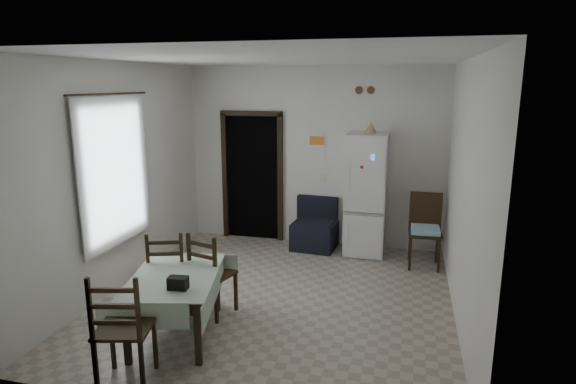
# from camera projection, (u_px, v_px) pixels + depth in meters

# --- Properties ---
(ground) EXTENTS (4.50, 4.50, 0.00)m
(ground) POSITION_uv_depth(u_px,v_px,m) (278.00, 298.00, 6.02)
(ground) COLOR #A89C89
(ground) RESTS_ON ground
(ceiling) EXTENTS (4.20, 4.50, 0.02)m
(ceiling) POSITION_uv_depth(u_px,v_px,m) (277.00, 58.00, 5.38)
(ceiling) COLOR white
(ceiling) RESTS_ON ground
(wall_back) EXTENTS (4.20, 0.02, 2.90)m
(wall_back) POSITION_uv_depth(u_px,v_px,m) (314.00, 157.00, 7.83)
(wall_back) COLOR silver
(wall_back) RESTS_ON ground
(wall_front) EXTENTS (4.20, 0.02, 2.90)m
(wall_front) POSITION_uv_depth(u_px,v_px,m) (199.00, 245.00, 3.57)
(wall_front) COLOR silver
(wall_front) RESTS_ON ground
(wall_left) EXTENTS (0.02, 4.50, 2.90)m
(wall_left) POSITION_uv_depth(u_px,v_px,m) (121.00, 177.00, 6.20)
(wall_left) COLOR silver
(wall_left) RESTS_ON ground
(wall_right) EXTENTS (0.02, 4.50, 2.90)m
(wall_right) POSITION_uv_depth(u_px,v_px,m) (465.00, 194.00, 5.21)
(wall_right) COLOR silver
(wall_right) RESTS_ON ground
(doorway) EXTENTS (1.06, 0.52, 2.22)m
(doorway) POSITION_uv_depth(u_px,v_px,m) (257.00, 175.00, 8.36)
(doorway) COLOR black
(doorway) RESTS_ON ground
(window_recess) EXTENTS (0.10, 1.20, 1.60)m
(window_recess) POSITION_uv_depth(u_px,v_px,m) (107.00, 171.00, 6.00)
(window_recess) COLOR silver
(window_recess) RESTS_ON ground
(curtain) EXTENTS (0.02, 1.45, 1.85)m
(curtain) POSITION_uv_depth(u_px,v_px,m) (115.00, 172.00, 5.97)
(curtain) COLOR beige
(curtain) RESTS_ON ground
(curtain_rod) EXTENTS (0.02, 1.60, 0.02)m
(curtain_rod) POSITION_uv_depth(u_px,v_px,m) (110.00, 94.00, 5.76)
(curtain_rod) COLOR black
(curtain_rod) RESTS_ON ground
(calendar) EXTENTS (0.28, 0.02, 0.40)m
(calendar) POSITION_uv_depth(u_px,v_px,m) (317.00, 147.00, 7.77)
(calendar) COLOR white
(calendar) RESTS_ON ground
(calendar_image) EXTENTS (0.24, 0.01, 0.14)m
(calendar_image) POSITION_uv_depth(u_px,v_px,m) (317.00, 141.00, 7.74)
(calendar_image) COLOR orange
(calendar_image) RESTS_ON ground
(light_switch) EXTENTS (0.08, 0.02, 0.12)m
(light_switch) POSITION_uv_depth(u_px,v_px,m) (323.00, 179.00, 7.86)
(light_switch) COLOR beige
(light_switch) RESTS_ON ground
(vent_left) EXTENTS (0.12, 0.03, 0.12)m
(vent_left) POSITION_uv_depth(u_px,v_px,m) (359.00, 90.00, 7.41)
(vent_left) COLOR brown
(vent_left) RESTS_ON ground
(vent_right) EXTENTS (0.12, 0.03, 0.12)m
(vent_right) POSITION_uv_depth(u_px,v_px,m) (371.00, 90.00, 7.37)
(vent_right) COLOR brown
(vent_right) RESTS_ON ground
(emergency_light) EXTENTS (0.25, 0.07, 0.09)m
(emergency_light) POSITION_uv_depth(u_px,v_px,m) (402.00, 88.00, 7.23)
(emergency_light) COLOR white
(emergency_light) RESTS_ON ground
(fridge) EXTENTS (0.62, 0.62, 1.89)m
(fridge) POSITION_uv_depth(u_px,v_px,m) (366.00, 195.00, 7.43)
(fridge) COLOR white
(fridge) RESTS_ON ground
(tan_cone) EXTENTS (0.21, 0.21, 0.17)m
(tan_cone) POSITION_uv_depth(u_px,v_px,m) (371.00, 128.00, 7.22)
(tan_cone) COLOR tan
(tan_cone) RESTS_ON fridge
(navy_seat) EXTENTS (0.73, 0.71, 0.81)m
(navy_seat) POSITION_uv_depth(u_px,v_px,m) (315.00, 224.00, 7.74)
(navy_seat) COLOR black
(navy_seat) RESTS_ON ground
(corner_chair) EXTENTS (0.47, 0.47, 1.07)m
(corner_chair) POSITION_uv_depth(u_px,v_px,m) (425.00, 231.00, 6.94)
(corner_chair) COLOR black
(corner_chair) RESTS_ON ground
(dining_table) EXTENTS (1.13, 1.47, 0.68)m
(dining_table) POSITION_uv_depth(u_px,v_px,m) (176.00, 305.00, 5.07)
(dining_table) COLOR #B2CAAD
(dining_table) RESTS_ON ground
(black_bag) EXTENTS (0.20, 0.13, 0.12)m
(black_bag) POSITION_uv_depth(u_px,v_px,m) (178.00, 283.00, 4.65)
(black_bag) COLOR black
(black_bag) RESTS_ON dining_table
(dining_chair_far_left) EXTENTS (0.54, 0.54, 1.01)m
(dining_chair_far_left) POSITION_uv_depth(u_px,v_px,m) (169.00, 270.00, 5.58)
(dining_chair_far_left) COLOR black
(dining_chair_far_left) RESTS_ON ground
(dining_chair_far_right) EXTENTS (0.53, 0.53, 1.00)m
(dining_chair_far_right) POSITION_uv_depth(u_px,v_px,m) (213.00, 273.00, 5.52)
(dining_chair_far_right) COLOR black
(dining_chair_far_right) RESTS_ON ground
(dining_chair_near_head) EXTENTS (0.56, 0.56, 1.08)m
(dining_chair_near_head) POSITION_uv_depth(u_px,v_px,m) (124.00, 326.00, 4.22)
(dining_chair_near_head) COLOR black
(dining_chair_near_head) RESTS_ON ground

